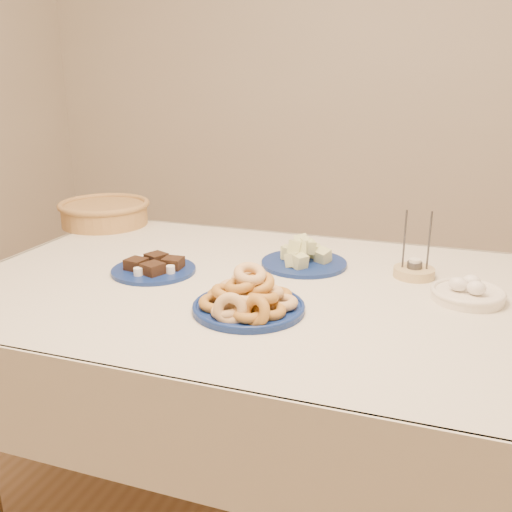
{
  "coord_description": "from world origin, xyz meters",
  "views": [
    {
      "loc": [
        0.48,
        -1.43,
        1.32
      ],
      "look_at": [
        0.0,
        -0.05,
        0.85
      ],
      "focal_mm": 40.0,
      "sensor_mm": 36.0,
      "label": 1
    }
  ],
  "objects_px": {
    "donut_platter": "(248,299)",
    "wicker_basket": "(105,212)",
    "candle_holder": "(414,271)",
    "dining_table": "(262,319)",
    "melon_plate": "(303,257)",
    "brownie_plate": "(154,268)",
    "egg_bowl": "(468,293)"
  },
  "relations": [
    {
      "from": "dining_table",
      "to": "brownie_plate",
      "type": "xyz_separation_m",
      "value": [
        -0.34,
        -0.01,
        0.12
      ]
    },
    {
      "from": "candle_holder",
      "to": "melon_plate",
      "type": "bearing_deg",
      "value": -179.25
    },
    {
      "from": "dining_table",
      "to": "brownie_plate",
      "type": "distance_m",
      "value": 0.36
    },
    {
      "from": "donut_platter",
      "to": "wicker_basket",
      "type": "xyz_separation_m",
      "value": [
        -0.83,
        0.63,
        0.02
      ]
    },
    {
      "from": "melon_plate",
      "to": "candle_holder",
      "type": "xyz_separation_m",
      "value": [
        0.33,
        0.0,
        -0.01
      ]
    },
    {
      "from": "candle_holder",
      "to": "egg_bowl",
      "type": "distance_m",
      "value": 0.2
    },
    {
      "from": "dining_table",
      "to": "candle_holder",
      "type": "distance_m",
      "value": 0.47
    },
    {
      "from": "melon_plate",
      "to": "candle_holder",
      "type": "bearing_deg",
      "value": 0.75
    },
    {
      "from": "donut_platter",
      "to": "candle_holder",
      "type": "relative_size",
      "value": 1.46
    },
    {
      "from": "dining_table",
      "to": "wicker_basket",
      "type": "distance_m",
      "value": 0.93
    },
    {
      "from": "wicker_basket",
      "to": "egg_bowl",
      "type": "relative_size",
      "value": 1.81
    },
    {
      "from": "dining_table",
      "to": "melon_plate",
      "type": "distance_m",
      "value": 0.25
    },
    {
      "from": "candle_holder",
      "to": "egg_bowl",
      "type": "relative_size",
      "value": 0.97
    },
    {
      "from": "donut_platter",
      "to": "melon_plate",
      "type": "bearing_deg",
      "value": 85.05
    },
    {
      "from": "melon_plate",
      "to": "candle_holder",
      "type": "height_order",
      "value": "candle_holder"
    },
    {
      "from": "donut_platter",
      "to": "egg_bowl",
      "type": "bearing_deg",
      "value": 27.02
    },
    {
      "from": "dining_table",
      "to": "wicker_basket",
      "type": "xyz_separation_m",
      "value": [
        -0.8,
        0.43,
        0.16
      ]
    },
    {
      "from": "dining_table",
      "to": "egg_bowl",
      "type": "relative_size",
      "value": 8.32
    },
    {
      "from": "dining_table",
      "to": "donut_platter",
      "type": "bearing_deg",
      "value": -81.13
    },
    {
      "from": "brownie_plate",
      "to": "egg_bowl",
      "type": "xyz_separation_m",
      "value": [
        0.89,
        0.08,
        0.01
      ]
    },
    {
      "from": "melon_plate",
      "to": "dining_table",
      "type": "bearing_deg",
      "value": -107.54
    },
    {
      "from": "wicker_basket",
      "to": "candle_holder",
      "type": "height_order",
      "value": "candle_holder"
    },
    {
      "from": "brownie_plate",
      "to": "dining_table",
      "type": "bearing_deg",
      "value": 1.28
    },
    {
      "from": "melon_plate",
      "to": "brownie_plate",
      "type": "height_order",
      "value": "melon_plate"
    },
    {
      "from": "brownie_plate",
      "to": "egg_bowl",
      "type": "distance_m",
      "value": 0.89
    },
    {
      "from": "wicker_basket",
      "to": "candle_holder",
      "type": "distance_m",
      "value": 1.22
    },
    {
      "from": "wicker_basket",
      "to": "donut_platter",
      "type": "bearing_deg",
      "value": -37.05
    },
    {
      "from": "brownie_plate",
      "to": "egg_bowl",
      "type": "height_order",
      "value": "egg_bowl"
    },
    {
      "from": "candle_holder",
      "to": "egg_bowl",
      "type": "xyz_separation_m",
      "value": [
        0.15,
        -0.14,
        0.0
      ]
    },
    {
      "from": "melon_plate",
      "to": "brownie_plate",
      "type": "distance_m",
      "value": 0.46
    },
    {
      "from": "donut_platter",
      "to": "melon_plate",
      "type": "relative_size",
      "value": 1.02
    },
    {
      "from": "dining_table",
      "to": "egg_bowl",
      "type": "distance_m",
      "value": 0.57
    }
  ]
}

